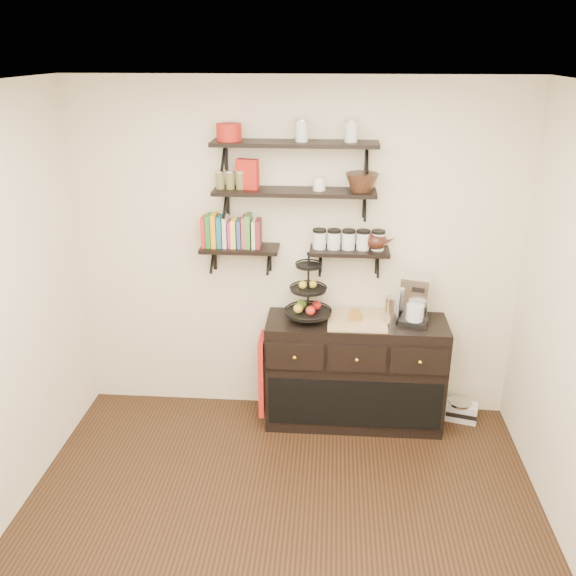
{
  "coord_description": "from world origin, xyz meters",
  "views": [
    {
      "loc": [
        0.29,
        -2.79,
        2.89
      ],
      "look_at": [
        -0.01,
        1.15,
        1.31
      ],
      "focal_mm": 38.0,
      "sensor_mm": 36.0,
      "label": 1
    }
  ],
  "objects_px": {
    "fruit_stand": "(309,298)",
    "radio": "(459,410)",
    "sideboard": "(355,372)",
    "coffee_maker": "(415,300)"
  },
  "relations": [
    {
      "from": "fruit_stand",
      "to": "radio",
      "type": "bearing_deg",
      "value": 3.49
    },
    {
      "from": "fruit_stand",
      "to": "sideboard",
      "type": "bearing_deg",
      "value": -0.6
    },
    {
      "from": "sideboard",
      "to": "fruit_stand",
      "type": "relative_size",
      "value": 2.64
    },
    {
      "from": "fruit_stand",
      "to": "radio",
      "type": "xyz_separation_m",
      "value": [
        1.26,
        0.08,
        -1.0
      ]
    },
    {
      "from": "fruit_stand",
      "to": "radio",
      "type": "relative_size",
      "value": 1.73
    },
    {
      "from": "coffee_maker",
      "to": "radio",
      "type": "relative_size",
      "value": 1.25
    },
    {
      "from": "fruit_stand",
      "to": "coffee_maker",
      "type": "relative_size",
      "value": 1.38
    },
    {
      "from": "radio",
      "to": "coffee_maker",
      "type": "bearing_deg",
      "value": -158.74
    },
    {
      "from": "sideboard",
      "to": "coffee_maker",
      "type": "bearing_deg",
      "value": 3.45
    },
    {
      "from": "fruit_stand",
      "to": "coffee_maker",
      "type": "distance_m",
      "value": 0.81
    }
  ]
}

